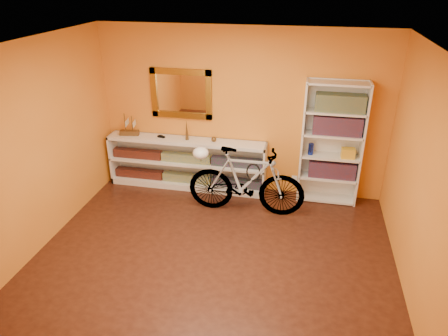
% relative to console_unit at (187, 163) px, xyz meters
% --- Properties ---
extents(floor, '(4.50, 4.00, 0.01)m').
position_rel_console_unit_xyz_m(floor, '(0.86, -1.81, -0.43)').
color(floor, black).
rests_on(floor, ground).
extents(ceiling, '(4.50, 4.00, 0.01)m').
position_rel_console_unit_xyz_m(ceiling, '(0.86, -1.81, 2.18)').
color(ceiling, silver).
rests_on(ceiling, ground).
extents(back_wall, '(4.50, 0.01, 2.60)m').
position_rel_console_unit_xyz_m(back_wall, '(0.86, 0.19, 0.88)').
color(back_wall, orange).
rests_on(back_wall, ground).
extents(left_wall, '(0.01, 4.00, 2.60)m').
position_rel_console_unit_xyz_m(left_wall, '(-1.40, -1.81, 0.88)').
color(left_wall, orange).
rests_on(left_wall, ground).
extents(right_wall, '(0.01, 4.00, 2.60)m').
position_rel_console_unit_xyz_m(right_wall, '(3.11, -1.81, 0.88)').
color(right_wall, orange).
rests_on(right_wall, ground).
extents(gilt_mirror, '(0.98, 0.06, 0.78)m').
position_rel_console_unit_xyz_m(gilt_mirror, '(-0.09, 0.15, 1.12)').
color(gilt_mirror, '#846118').
rests_on(gilt_mirror, back_wall).
extents(wall_socket, '(0.09, 0.02, 0.09)m').
position_rel_console_unit_xyz_m(wall_socket, '(1.76, 0.17, -0.17)').
color(wall_socket, silver).
rests_on(wall_socket, back_wall).
extents(console_unit, '(2.60, 0.35, 0.85)m').
position_rel_console_unit_xyz_m(console_unit, '(0.00, 0.00, 0.00)').
color(console_unit, silver).
rests_on(console_unit, floor).
extents(cd_row_lower, '(2.50, 0.13, 0.14)m').
position_rel_console_unit_xyz_m(cd_row_lower, '(-0.00, -0.02, -0.26)').
color(cd_row_lower, black).
rests_on(cd_row_lower, console_unit).
extents(cd_row_upper, '(2.50, 0.13, 0.14)m').
position_rel_console_unit_xyz_m(cd_row_upper, '(-0.00, -0.02, 0.11)').
color(cd_row_upper, navy).
rests_on(cd_row_upper, console_unit).
extents(model_ship, '(0.32, 0.16, 0.37)m').
position_rel_console_unit_xyz_m(model_ship, '(-0.96, 0.00, 0.61)').
color(model_ship, '#472D13').
rests_on(model_ship, console_unit).
extents(toy_car, '(0.00, 0.00, 0.00)m').
position_rel_console_unit_xyz_m(toy_car, '(-0.41, 0.00, 0.43)').
color(toy_car, black).
rests_on(toy_car, console_unit).
extents(bronze_ornament, '(0.06, 0.06, 0.33)m').
position_rel_console_unit_xyz_m(bronze_ornament, '(0.02, 0.00, 0.59)').
color(bronze_ornament, brown).
rests_on(bronze_ornament, console_unit).
extents(decorative_orb, '(0.08, 0.08, 0.08)m').
position_rel_console_unit_xyz_m(decorative_orb, '(0.46, 0.00, 0.47)').
color(decorative_orb, brown).
rests_on(decorative_orb, console_unit).
extents(bookcase, '(0.90, 0.30, 1.90)m').
position_rel_console_unit_xyz_m(bookcase, '(2.26, 0.03, 0.52)').
color(bookcase, silver).
rests_on(bookcase, floor).
extents(book_row_a, '(0.70, 0.22, 0.26)m').
position_rel_console_unit_xyz_m(book_row_a, '(2.31, 0.03, 0.12)').
color(book_row_a, maroon).
rests_on(book_row_a, bookcase).
extents(book_row_b, '(0.70, 0.22, 0.28)m').
position_rel_console_unit_xyz_m(book_row_b, '(2.31, 0.03, 0.83)').
color(book_row_b, maroon).
rests_on(book_row_b, bookcase).
extents(book_row_c, '(0.70, 0.22, 0.25)m').
position_rel_console_unit_xyz_m(book_row_c, '(2.31, 0.03, 1.16)').
color(book_row_c, navy).
rests_on(book_row_c, bookcase).
extents(travel_mug, '(0.08, 0.08, 0.18)m').
position_rel_console_unit_xyz_m(travel_mug, '(1.97, 0.01, 0.43)').
color(travel_mug, navy).
rests_on(travel_mug, bookcase).
extents(red_tin, '(0.15, 0.15, 0.18)m').
position_rel_console_unit_xyz_m(red_tin, '(2.06, 0.06, 1.13)').
color(red_tin, maroon).
rests_on(red_tin, bookcase).
extents(yellow_bag, '(0.20, 0.14, 0.15)m').
position_rel_console_unit_xyz_m(yellow_bag, '(2.51, -0.01, 0.42)').
color(yellow_bag, gold).
rests_on(yellow_bag, bookcase).
extents(bicycle, '(0.48, 1.76, 1.03)m').
position_rel_console_unit_xyz_m(bicycle, '(1.08, -0.60, 0.09)').
color(bicycle, silver).
rests_on(bicycle, floor).
extents(helmet, '(0.23, 0.22, 0.18)m').
position_rel_console_unit_xyz_m(helmet, '(0.41, -0.61, 0.48)').
color(helmet, white).
rests_on(helmet, bicycle).
extents(u_lock, '(0.21, 0.02, 0.21)m').
position_rel_console_unit_xyz_m(u_lock, '(1.18, -0.60, 0.25)').
color(u_lock, black).
rests_on(u_lock, bicycle).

